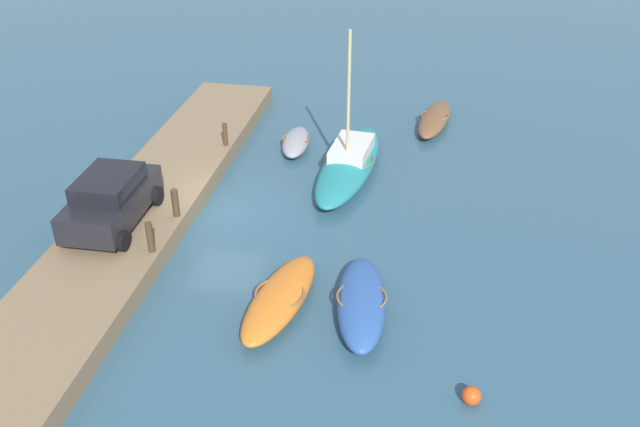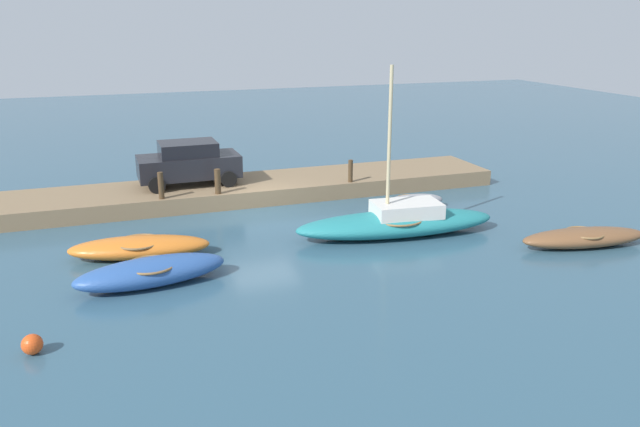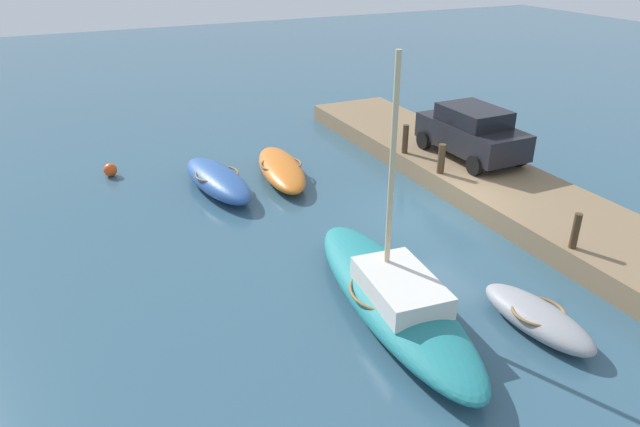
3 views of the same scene
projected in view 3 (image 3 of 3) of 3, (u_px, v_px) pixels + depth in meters
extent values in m
plane|color=#33566B|center=(438.00, 215.00, 17.34)|extent=(84.00, 84.00, 0.00)
cube|color=#846B4C|center=(505.00, 191.00, 18.16)|extent=(21.03, 3.38, 0.64)
ellipsoid|color=#2D569E|center=(217.00, 180.00, 18.77)|extent=(4.28, 1.84, 0.77)
torus|color=olive|center=(217.00, 174.00, 18.68)|extent=(1.57, 1.57, 0.07)
ellipsoid|color=#939399|center=(537.00, 318.00, 12.21)|extent=(2.87, 1.28, 0.59)
torus|color=olive|center=(538.00, 311.00, 12.14)|extent=(1.21, 1.21, 0.07)
ellipsoid|color=orange|center=(281.00, 169.00, 19.79)|extent=(4.40, 2.03, 0.65)
torus|color=olive|center=(281.00, 164.00, 19.71)|extent=(1.63, 1.63, 0.07)
ellipsoid|color=teal|center=(392.00, 297.00, 12.70)|extent=(7.07, 2.48, 0.81)
torus|color=olive|center=(392.00, 289.00, 12.60)|extent=(2.07, 2.07, 0.07)
cube|color=silver|center=(400.00, 287.00, 12.19)|extent=(2.36, 1.56, 0.49)
cylinder|color=#C6B284|center=(392.00, 175.00, 11.79)|extent=(0.12, 0.12, 5.00)
cylinder|color=#47331E|center=(576.00, 231.00, 14.03)|extent=(0.18, 0.18, 0.91)
cylinder|color=#47331E|center=(441.00, 159.00, 18.43)|extent=(0.23, 0.23, 0.96)
cylinder|color=#47331E|center=(405.00, 139.00, 20.12)|extent=(0.20, 0.20, 1.00)
cube|color=black|center=(471.00, 136.00, 19.65)|extent=(3.97, 1.88, 0.86)
cube|color=black|center=(474.00, 116.00, 19.34)|extent=(2.23, 1.64, 0.55)
cylinder|color=black|center=(424.00, 140.00, 20.59)|extent=(0.64, 0.23, 0.64)
cylinder|color=black|center=(466.00, 133.00, 21.32)|extent=(0.64, 0.23, 0.64)
cylinder|color=black|center=(475.00, 165.00, 18.35)|extent=(0.64, 0.23, 0.64)
cylinder|color=black|center=(519.00, 156.00, 19.08)|extent=(0.64, 0.23, 0.64)
sphere|color=#E54C19|center=(110.00, 170.00, 19.98)|extent=(0.46, 0.46, 0.46)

